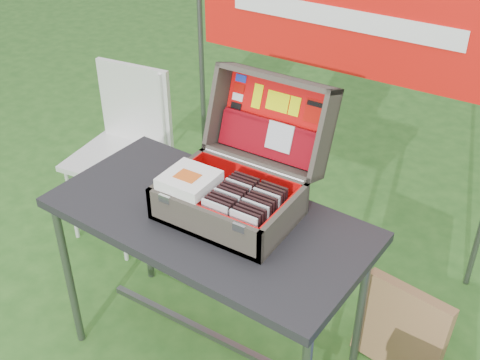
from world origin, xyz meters
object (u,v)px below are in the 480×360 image
Objects in this scene: table at (211,290)px; cardboard_box at (401,329)px; suitcase at (237,159)px; chair at (115,160)px.

table is 0.87m from cardboard_box.
cardboard_box is at bearing 32.38° from table.
chair is at bearing 160.01° from suitcase.
table is 2.46× the size of suitcase.
table reaches higher than cardboard_box.
table is at bearing -141.78° from cardboard_box.
cardboard_box is (0.74, 0.41, -0.19)m from table.
table is at bearing -125.20° from suitcase.
suitcase is 0.54× the size of chair.
table is 3.05× the size of cardboard_box.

